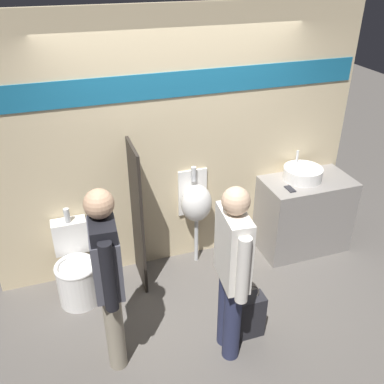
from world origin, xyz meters
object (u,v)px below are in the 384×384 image
at_px(person_with_lanyard, 232,268).
at_px(cell_phone, 290,189).
at_px(urinal_near_counter, 196,203).
at_px(toilet, 76,272).
at_px(shopping_bag, 248,315).
at_px(sink_basin, 303,173).
at_px(person_in_vest, 107,270).

bearing_deg(person_with_lanyard, cell_phone, -42.24).
relative_size(urinal_near_counter, toilet, 1.23).
bearing_deg(shopping_bag, sink_basin, 44.12).
bearing_deg(urinal_near_counter, shopping_bag, -85.90).
xyz_separation_m(urinal_near_counter, person_with_lanyard, (-0.14, -1.28, 0.15)).
bearing_deg(sink_basin, person_with_lanyard, -138.87).
distance_m(cell_phone, person_in_vest, 2.20).
height_order(cell_phone, person_in_vest, person_in_vest).
distance_m(urinal_near_counter, person_with_lanyard, 1.29).
relative_size(cell_phone, urinal_near_counter, 0.12).
height_order(urinal_near_counter, shopping_bag, urinal_near_counter).
bearing_deg(cell_phone, person_with_lanyard, -137.53).
distance_m(person_in_vest, shopping_bag, 1.39).
height_order(cell_phone, toilet, toilet).
bearing_deg(person_in_vest, toilet, 18.41).
relative_size(person_with_lanyard, shopping_bag, 2.86).
xyz_separation_m(person_in_vest, shopping_bag, (1.17, -0.13, -0.74)).
relative_size(sink_basin, person_in_vest, 0.26).
xyz_separation_m(sink_basin, shopping_bag, (-1.12, -1.09, -0.73)).
distance_m(cell_phone, toilet, 2.35).
xyz_separation_m(toilet, shopping_bag, (1.40, -1.00, -0.08)).
bearing_deg(cell_phone, toilet, 178.03).
height_order(sink_basin, person_with_lanyard, person_with_lanyard).
distance_m(sink_basin, toilet, 2.61).
bearing_deg(cell_phone, urinal_near_counter, 164.49).
bearing_deg(shopping_bag, toilet, 144.64).
bearing_deg(urinal_near_counter, person_in_vest, -135.75).
xyz_separation_m(sink_basin, person_with_lanyard, (-1.35, -1.18, -0.05)).
distance_m(urinal_near_counter, toilet, 1.40).
distance_m(toilet, shopping_bag, 1.72).
xyz_separation_m(cell_phone, shopping_bag, (-0.87, -0.92, -0.66)).
bearing_deg(person_with_lanyard, sink_basin, -43.58).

